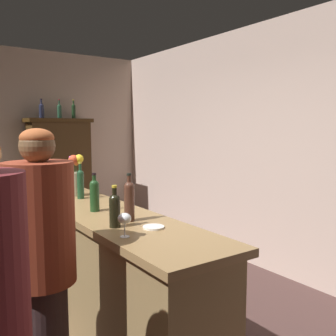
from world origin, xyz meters
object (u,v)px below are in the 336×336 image
object	(u,v)px
display_cabinet	(60,174)
cheese_plate	(154,227)
flower_arrangement	(75,174)
display_bottle_center	(74,110)
bar_counter	(109,277)
wine_bottle_syrah	(80,182)
wine_glass_mid	(125,219)
patron_in_navy	(42,269)
wine_glass_front	(68,182)
wine_bottle_chardonnay	(94,194)
wine_bottle_rose	(129,199)
display_bottle_left	(42,110)
display_bottle_midleft	(59,111)
wine_bottle_malbec	(115,209)

from	to	relation	value
display_cabinet	cheese_plate	xyz separation A→B (m)	(-0.67, -3.76, 0.09)
flower_arrangement	display_bottle_center	size ratio (longest dim) A/B	1.31
flower_arrangement	cheese_plate	distance (m)	1.38
bar_counter	wine_bottle_syrah	size ratio (longest dim) A/B	7.30
bar_counter	wine_glass_mid	bearing A→B (deg)	-107.37
patron_in_navy	wine_glass_front	bearing A→B (deg)	27.03
display_cabinet	cheese_plate	distance (m)	3.82
bar_counter	flower_arrangement	bearing A→B (deg)	86.27
wine_bottle_syrah	patron_in_navy	world-z (taller)	patron_in_navy
wine_bottle_chardonnay	wine_bottle_rose	distance (m)	0.42
bar_counter	display_bottle_left	world-z (taller)	display_bottle_left
display_cabinet	display_bottle_midleft	distance (m)	0.99
display_bottle_left	wine_bottle_syrah	bearing A→B (deg)	-99.36
wine_glass_front	cheese_plate	xyz separation A→B (m)	(-0.02, -1.60, -0.09)
wine_bottle_rose	cheese_plate	xyz separation A→B (m)	(0.04, -0.25, -0.15)
wine_bottle_chardonnay	wine_bottle_rose	world-z (taller)	wine_bottle_rose
display_bottle_left	wine_bottle_rose	bearing A→B (deg)	-97.33
patron_in_navy	wine_glass_mid	bearing A→B (deg)	-47.02
wine_glass_mid	cheese_plate	world-z (taller)	wine_glass_mid
wine_bottle_syrah	wine_bottle_rose	distance (m)	0.96
flower_arrangement	cheese_plate	xyz separation A→B (m)	(-0.00, -1.37, -0.20)
wine_bottle_chardonnay	display_bottle_midleft	distance (m)	3.28
display_bottle_midleft	wine_glass_front	bearing A→B (deg)	-107.13
wine_glass_front	display_bottle_left	size ratio (longest dim) A/B	0.49
display_bottle_center	cheese_plate	bearing A→B (deg)	-103.65
wine_glass_front	display_bottle_midleft	world-z (taller)	display_bottle_midleft
bar_counter	cheese_plate	xyz separation A→B (m)	(0.05, -0.56, 0.51)
wine_bottle_syrah	display_bottle_midleft	bearing A→B (deg)	74.81
bar_counter	wine_glass_front	size ratio (longest dim) A/B	17.07
wine_bottle_rose	wine_glass_front	distance (m)	1.35
display_bottle_midleft	display_bottle_center	world-z (taller)	display_bottle_center
bar_counter	wine_glass_front	world-z (taller)	wine_glass_front
bar_counter	display_bottle_midleft	world-z (taller)	display_bottle_midleft
wine_glass_front	cheese_plate	bearing A→B (deg)	-90.64
wine_glass_front	display_bottle_left	distance (m)	2.34
display_cabinet	wine_bottle_syrah	bearing A→B (deg)	-104.80
wine_bottle_malbec	wine_bottle_chardonnay	distance (m)	0.51
display_cabinet	display_bottle_midleft	size ratio (longest dim) A/B	6.14
bar_counter	wine_bottle_rose	xyz separation A→B (m)	(0.01, -0.31, 0.66)
display_bottle_midleft	display_bottle_center	distance (m)	0.23
wine_glass_front	wine_bottle_syrah	bearing A→B (deg)	-93.68
cheese_plate	display_bottle_center	xyz separation A→B (m)	(0.91, 3.76, 0.90)
wine_glass_front	wine_glass_mid	distance (m)	1.68
wine_bottle_syrah	display_bottle_midleft	world-z (taller)	display_bottle_midleft
wine_bottle_rose	patron_in_navy	bearing A→B (deg)	-160.05
flower_arrangement	display_bottle_left	bearing A→B (deg)	80.26
bar_counter	patron_in_navy	distance (m)	0.95
display_cabinet	cheese_plate	bearing A→B (deg)	-100.05
display_cabinet	flower_arrangement	size ratio (longest dim) A/B	4.58
flower_arrangement	patron_in_navy	size ratio (longest dim) A/B	0.24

